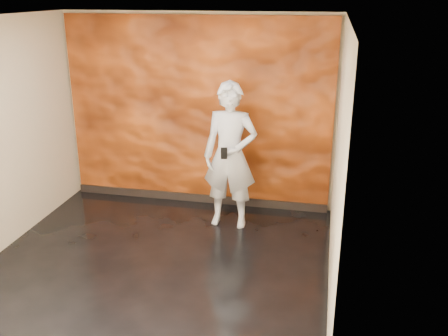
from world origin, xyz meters
The scene contains 5 objects.
room centered at (0.00, 0.00, 1.40)m, with size 4.02×4.02×2.81m.
feature_wall centered at (0.00, 1.96, 1.38)m, with size 3.90×0.06×2.75m, color #CF5715.
baseboard centered at (0.00, 1.92, 0.06)m, with size 3.90×0.04×0.12m, color black.
man centered at (0.63, 1.28, 0.99)m, with size 0.72×0.47×1.98m, color #AAADB9.
phone centered at (0.60, 1.00, 1.11)m, with size 0.08×0.02×0.15m, color black.
Camera 1 is at (1.87, -4.89, 3.07)m, focal length 40.00 mm.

